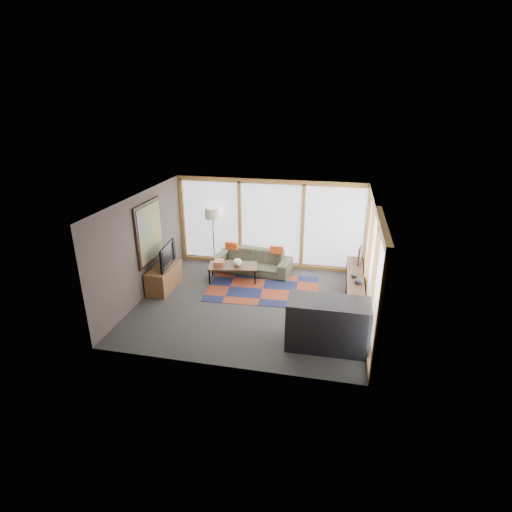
% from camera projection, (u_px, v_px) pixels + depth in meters
% --- Properties ---
extents(ground, '(5.50, 5.50, 0.00)m').
position_uv_depth(ground, '(253.00, 304.00, 9.76)').
color(ground, '#2F2F2D').
rests_on(ground, ground).
extents(room_envelope, '(5.52, 5.02, 2.62)m').
position_uv_depth(room_envelope, '(277.00, 238.00, 9.60)').
color(room_envelope, '#453934').
rests_on(room_envelope, ground).
extents(rug, '(2.98, 2.02, 0.01)m').
position_uv_depth(rug, '(263.00, 289.00, 10.50)').
color(rug, maroon).
rests_on(rug, ground).
extents(sofa, '(2.26, 1.08, 0.64)m').
position_uv_depth(sofa, '(253.00, 261.00, 11.46)').
color(sofa, '#3B4030').
rests_on(sofa, ground).
extents(pillow_left, '(0.38, 0.16, 0.20)m').
position_uv_depth(pillow_left, '(232.00, 246.00, 11.43)').
color(pillow_left, '#D04C17').
rests_on(pillow_left, sofa).
extents(pillow_right, '(0.38, 0.12, 0.21)m').
position_uv_depth(pillow_right, '(277.00, 250.00, 11.13)').
color(pillow_right, '#D04C17').
rests_on(pillow_right, sofa).
extents(floor_lamp, '(0.44, 0.44, 1.74)m').
position_uv_depth(floor_lamp, '(213.00, 237.00, 11.77)').
color(floor_lamp, '#322519').
rests_on(floor_lamp, ground).
extents(coffee_table, '(1.40, 0.87, 0.44)m').
position_uv_depth(coffee_table, '(233.00, 273.00, 10.95)').
color(coffee_table, black).
rests_on(coffee_table, ground).
extents(book_stack, '(0.31, 0.36, 0.11)m').
position_uv_depth(book_stack, '(219.00, 262.00, 10.92)').
color(book_stack, '#9C5030').
rests_on(book_stack, coffee_table).
extents(vase, '(0.28, 0.28, 0.20)m').
position_uv_depth(vase, '(237.00, 262.00, 10.81)').
color(vase, white).
rests_on(vase, coffee_table).
extents(bookshelf, '(0.43, 2.38, 0.60)m').
position_uv_depth(bookshelf, '(355.00, 285.00, 10.04)').
color(bookshelf, black).
rests_on(bookshelf, ground).
extents(bowl_a, '(0.23, 0.23, 0.10)m').
position_uv_depth(bowl_a, '(359.00, 281.00, 9.43)').
color(bowl_a, black).
rests_on(bowl_a, bookshelf).
extents(bowl_b, '(0.21, 0.21, 0.09)m').
position_uv_depth(bowl_b, '(354.00, 275.00, 9.77)').
color(bowl_b, black).
rests_on(bowl_b, bookshelf).
extents(shelf_picture, '(0.11, 0.35, 0.46)m').
position_uv_depth(shelf_picture, '(360.00, 256.00, 10.48)').
color(shelf_picture, black).
rests_on(shelf_picture, bookshelf).
extents(tv_console, '(0.51, 1.23, 0.62)m').
position_uv_depth(tv_console, '(164.00, 278.00, 10.43)').
color(tv_console, brown).
rests_on(tv_console, ground).
extents(television, '(0.23, 1.06, 0.60)m').
position_uv_depth(television, '(164.00, 255.00, 10.24)').
color(television, black).
rests_on(television, tv_console).
extents(bar_counter, '(1.62, 0.77, 1.02)m').
position_uv_depth(bar_counter, '(328.00, 324.00, 7.91)').
color(bar_counter, black).
rests_on(bar_counter, ground).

